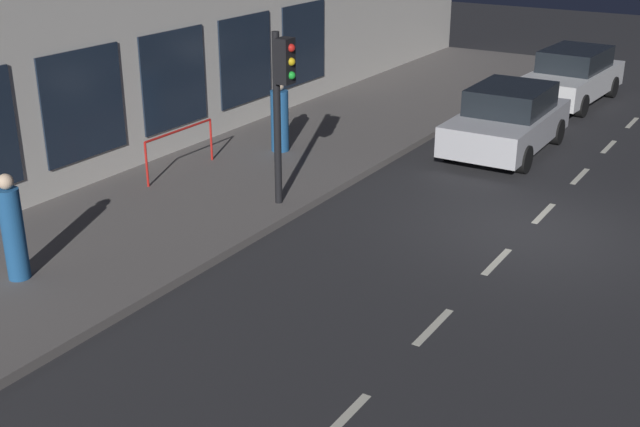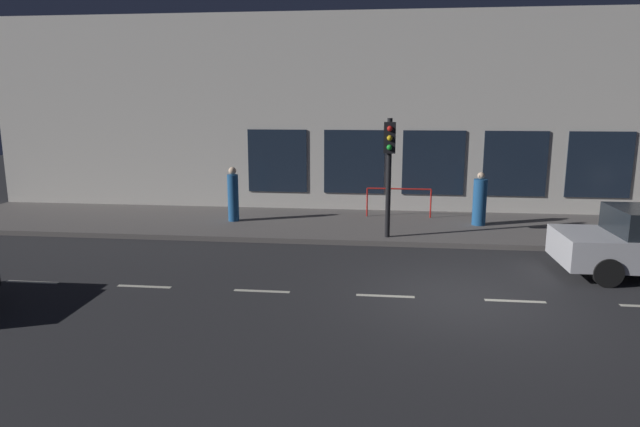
# 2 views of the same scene
# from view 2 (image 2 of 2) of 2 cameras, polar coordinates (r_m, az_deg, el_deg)

# --- Properties ---
(ground_plane) EXTENTS (60.00, 60.00, 0.00)m
(ground_plane) POSITION_cam_2_polar(r_m,az_deg,el_deg) (11.80, 14.58, -8.50)
(ground_plane) COLOR #28282B
(sidewalk) EXTENTS (4.50, 32.00, 0.15)m
(sidewalk) POSITION_cam_2_polar(r_m,az_deg,el_deg) (17.75, 11.89, -1.41)
(sidewalk) COLOR #5B5654
(sidewalk) RESTS_ON ground
(building_facade) EXTENTS (0.65, 32.00, 6.93)m
(building_facade) POSITION_cam_2_polar(r_m,az_deg,el_deg) (19.86, 11.64, 9.80)
(building_facade) COLOR beige
(building_facade) RESTS_ON ground
(lane_centre_line) EXTENTS (0.12, 27.20, 0.01)m
(lane_centre_line) POSITION_cam_2_polar(r_m,az_deg,el_deg) (11.98, 19.38, -8.46)
(lane_centre_line) COLOR beige
(lane_centre_line) RESTS_ON ground
(traffic_light) EXTENTS (0.49, 0.32, 3.34)m
(traffic_light) POSITION_cam_2_polar(r_m,az_deg,el_deg) (15.48, 7.10, 5.78)
(traffic_light) COLOR black
(traffic_light) RESTS_ON sidewalk
(pedestrian_0) EXTENTS (0.36, 0.36, 1.75)m
(pedestrian_0) POSITION_cam_2_polar(r_m,az_deg,el_deg) (18.04, -8.90, 1.80)
(pedestrian_0) COLOR #1E5189
(pedestrian_0) RESTS_ON sidewalk
(pedestrian_1) EXTENTS (0.59, 0.59, 1.66)m
(pedestrian_1) POSITION_cam_2_polar(r_m,az_deg,el_deg) (17.95, 16.05, 1.23)
(pedestrian_1) COLOR #1E5189
(pedestrian_1) RESTS_ON sidewalk
(red_railing) EXTENTS (0.05, 2.15, 0.97)m
(red_railing) POSITION_cam_2_polar(r_m,az_deg,el_deg) (18.62, 8.09, 1.83)
(red_railing) COLOR red
(red_railing) RESTS_ON sidewalk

